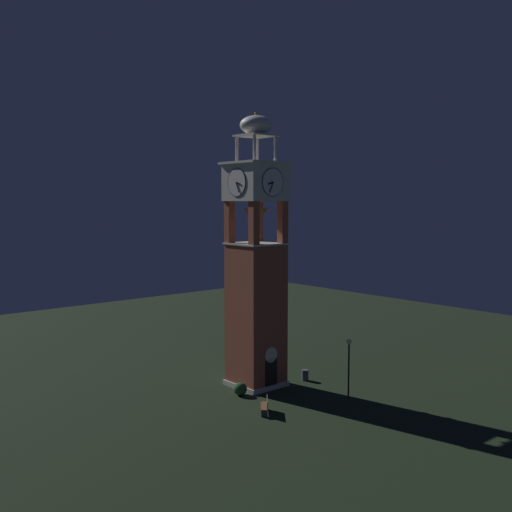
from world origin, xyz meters
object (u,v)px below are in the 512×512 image
Objects in this scene: clock_tower at (256,276)px; trash_bin at (305,375)px; lamp_post at (349,357)px; park_bench at (265,406)px.

clock_tower is 8.49m from trash_bin.
trash_bin is at bearing 85.23° from lamp_post.
clock_tower is 24.41× the size of trash_bin.
park_bench is 0.38× the size of lamp_post.
clock_tower is at bearing 55.01° from park_bench.
park_bench is 6.97m from lamp_post.
lamp_post reaches higher than trash_bin.
lamp_post is (3.13, -6.05, -5.22)m from clock_tower.
park_bench is 7.56m from trash_bin.
lamp_post reaches higher than park_bench.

